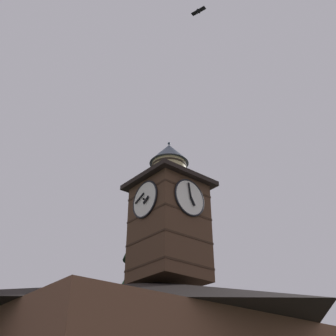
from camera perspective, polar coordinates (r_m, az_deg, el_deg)
clock_tower at (r=21.05m, az=0.15°, el=-6.86°), size 3.76×3.76×7.99m
pine_tree_behind at (r=24.92m, az=-2.72°, el=-19.82°), size 7.00×7.00×15.94m
moon at (r=51.22m, az=-9.31°, el=-16.61°), size 1.61×1.61×1.61m
flying_bird_high at (r=21.36m, az=4.29°, el=21.03°), size 0.39×0.78×0.16m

